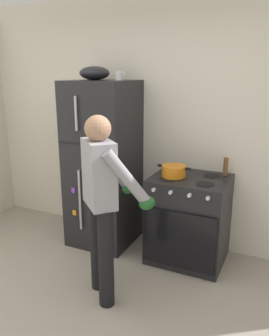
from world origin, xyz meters
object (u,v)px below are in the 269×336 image
object	(u,v)px
refrigerator	(103,165)
red_pot	(174,171)
mixing_bowl	(95,73)
pepper_mill	(226,167)
person_cook	(103,194)
coffee_mug	(119,75)
stove_range	(188,219)

from	to	relation	value
refrigerator	red_pot	distance (m)	0.84
mixing_bowl	pepper_mill	bearing A→B (deg)	8.24
refrigerator	red_pot	world-z (taller)	refrigerator
person_cook	coffee_mug	distance (m)	1.38
refrigerator	red_pot	xyz separation A→B (m)	(0.84, -0.05, 0.05)
stove_range	red_pot	bearing A→B (deg)	-166.08
red_pot	coffee_mug	xyz separation A→B (m)	(-0.66, 0.10, 0.92)
person_cook	mixing_bowl	bearing A→B (deg)	123.88
refrigerator	mixing_bowl	world-z (taller)	mixing_bowl
stove_range	mixing_bowl	world-z (taller)	mixing_bowl
refrigerator	person_cook	distance (m)	1.05
mixing_bowl	red_pot	bearing A→B (deg)	-3.11
mixing_bowl	person_cook	bearing A→B (deg)	-56.12
pepper_mill	coffee_mug	bearing A→B (deg)	-172.36
refrigerator	mixing_bowl	bearing A→B (deg)	179.78
stove_range	mixing_bowl	distance (m)	1.81
person_cook	red_pot	bearing A→B (deg)	69.99
refrigerator	pepper_mill	size ratio (longest dim) A/B	9.87
coffee_mug	pepper_mill	distance (m)	1.43
coffee_mug	mixing_bowl	size ratio (longest dim) A/B	0.35
stove_range	red_pot	xyz separation A→B (m)	(-0.16, -0.04, 0.51)
mixing_bowl	stove_range	bearing A→B (deg)	-0.55
stove_range	pepper_mill	xyz separation A→B (m)	(0.30, 0.21, 0.55)
stove_range	person_cook	world-z (taller)	person_cook
refrigerator	pepper_mill	distance (m)	1.32
refrigerator	mixing_bowl	size ratio (longest dim) A/B	5.78
refrigerator	stove_range	world-z (taller)	refrigerator
coffee_mug	red_pot	bearing A→B (deg)	-8.63
stove_range	red_pot	world-z (taller)	red_pot
pepper_mill	mixing_bowl	xyz separation A→B (m)	(-1.38, -0.20, 0.90)
person_cook	refrigerator	bearing A→B (deg)	120.27
stove_range	pepper_mill	world-z (taller)	pepper_mill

